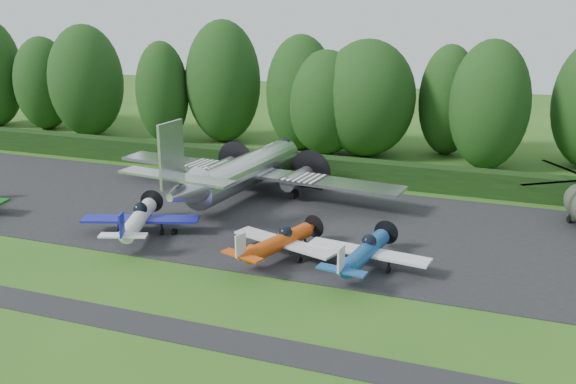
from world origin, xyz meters
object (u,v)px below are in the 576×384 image
(light_plane_orange, at_px, (279,242))
(light_plane_blue, at_px, (365,252))
(transport_plane, at_px, (244,171))
(light_plane_white, at_px, (139,219))

(light_plane_orange, distance_m, light_plane_blue, 5.13)
(transport_plane, height_order, light_plane_white, transport_plane)
(transport_plane, relative_size, light_plane_white, 3.04)
(light_plane_orange, xyz_separation_m, light_plane_blue, (5.13, 0.12, 0.04))
(transport_plane, distance_m, light_plane_blue, 15.67)
(transport_plane, bearing_deg, light_plane_orange, -63.17)
(light_plane_white, bearing_deg, transport_plane, 91.52)
(light_plane_white, distance_m, light_plane_blue, 15.00)
(transport_plane, xyz_separation_m, light_plane_white, (-3.07, -9.85, -0.95))
(transport_plane, height_order, light_plane_blue, transport_plane)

